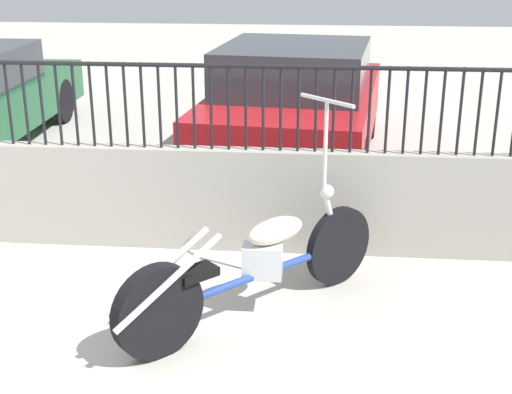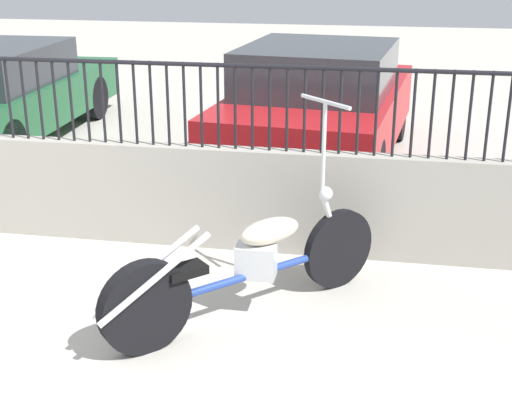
{
  "view_description": "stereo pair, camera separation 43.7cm",
  "coord_description": "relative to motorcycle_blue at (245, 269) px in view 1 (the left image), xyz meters",
  "views": [
    {
      "loc": [
        2.41,
        -3.34,
        2.54
      ],
      "look_at": [
        1.94,
        1.75,
        0.7
      ],
      "focal_mm": 50.0,
      "sensor_mm": 36.0,
      "label": 1
    },
    {
      "loc": [
        2.84,
        -3.28,
        2.54
      ],
      "look_at": [
        1.94,
        1.75,
        0.7
      ],
      "focal_mm": 50.0,
      "sensor_mm": 36.0,
      "label": 2
    }
  ],
  "objects": [
    {
      "name": "motorcycle_blue",
      "position": [
        0.0,
        0.0,
        0.0
      ],
      "size": [
        1.73,
        1.71,
        1.5
      ],
      "rotation": [
        0.0,
        0.0,
        0.78
      ],
      "color": "black",
      "rests_on": "ground_plane"
    },
    {
      "name": "car_red",
      "position": [
        0.19,
        3.97,
        0.31
      ],
      "size": [
        2.25,
        4.15,
        1.42
      ],
      "rotation": [
        0.0,
        0.0,
        1.46
      ],
      "color": "black",
      "rests_on": "ground_plane"
    },
    {
      "name": "fence_railing",
      "position": [
        -1.92,
        1.26,
        0.96
      ],
      "size": [
        9.5,
        0.04,
        0.72
      ],
      "color": "black",
      "rests_on": "low_wall"
    },
    {
      "name": "low_wall",
      "position": [
        -1.92,
        1.26,
        0.05
      ],
      "size": [
        9.5,
        0.18,
        0.9
      ],
      "color": "#9E998E",
      "rests_on": "ground_plane"
    }
  ]
}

